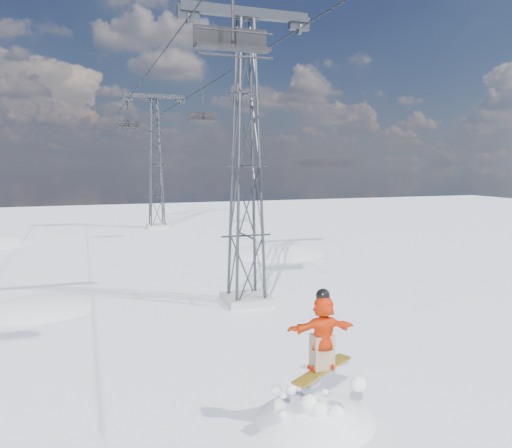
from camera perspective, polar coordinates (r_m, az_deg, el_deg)
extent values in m
plane|color=white|center=(13.15, 6.89, -18.34)|extent=(120.00, 120.00, 0.00)
sphere|color=white|center=(34.30, 2.16, -19.18)|extent=(20.00, 20.00, 20.00)
cube|color=#999999|center=(20.37, -1.10, -8.59)|extent=(1.80, 1.80, 0.30)
cube|color=#32343A|center=(20.42, -1.18, 22.99)|extent=(5.00, 0.35, 0.35)
cube|color=#32343A|center=(19.81, -7.76, 22.83)|extent=(0.80, 0.25, 0.50)
cube|color=#32343A|center=(21.13, 4.94, 21.86)|extent=(0.80, 0.25, 0.50)
cube|color=#999999|center=(44.41, -11.22, -0.24)|extent=(1.80, 1.80, 0.30)
cube|color=#32343A|center=(44.43, -11.57, 14.11)|extent=(5.00, 0.35, 0.35)
cube|color=#32343A|center=(44.16, -14.48, 13.82)|extent=(0.80, 0.25, 0.50)
cube|color=#32343A|center=(44.76, -8.69, 13.86)|extent=(0.80, 0.25, 0.50)
cylinder|color=black|center=(30.85, -12.23, 16.58)|extent=(0.06, 51.00, 0.06)
cylinder|color=black|center=(31.71, -3.98, 16.45)|extent=(0.06, 51.00, 0.06)
cube|color=gold|center=(11.08, 7.59, -16.18)|extent=(1.63, 1.01, 0.19)
imported|color=#EB380A|center=(10.79, 7.66, -12.17)|extent=(1.52, 0.62, 1.60)
cube|color=#897055|center=(10.94, 7.62, -14.31)|extent=(0.48, 0.39, 0.74)
sphere|color=black|center=(10.56, 7.73, -8.16)|extent=(0.30, 0.30, 0.30)
cylinder|color=black|center=(14.20, -2.67, 23.84)|extent=(0.08, 0.08, 2.23)
cube|color=black|center=(13.92, -2.64, 19.44)|extent=(2.03, 0.46, 0.08)
cube|color=black|center=(14.19, -2.92, 20.45)|extent=(2.03, 0.06, 0.56)
cylinder|color=black|center=(13.63, -2.31, 18.62)|extent=(2.03, 0.06, 0.06)
cylinder|color=black|center=(13.72, -2.26, 21.16)|extent=(2.03, 0.05, 0.05)
cylinder|color=black|center=(36.35, -6.10, 13.45)|extent=(0.08, 0.08, 2.21)
cube|color=black|center=(36.24, -6.08, 11.71)|extent=(2.01, 0.45, 0.08)
cube|color=black|center=(36.48, -6.17, 12.16)|extent=(2.01, 0.06, 0.55)
cylinder|color=black|center=(35.97, -5.98, 11.35)|extent=(2.01, 0.06, 0.06)
cylinder|color=black|center=(35.98, -5.97, 12.31)|extent=(2.01, 0.05, 0.05)
cylinder|color=black|center=(44.36, -14.46, 12.07)|extent=(0.08, 0.08, 2.24)
cube|color=black|center=(44.27, -14.42, 10.63)|extent=(2.03, 0.46, 0.08)
cube|color=black|center=(44.52, -14.46, 11.00)|extent=(2.03, 0.06, 0.56)
cylinder|color=black|center=(44.00, -14.38, 10.32)|extent=(2.03, 0.06, 0.06)
cylinder|color=black|center=(44.00, -14.40, 11.12)|extent=(2.03, 0.05, 0.05)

